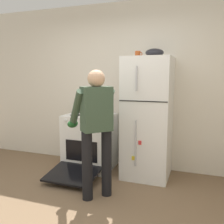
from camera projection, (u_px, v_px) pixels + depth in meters
name	position (u px, v px, depth m)	size (l,w,h in m)	color
kitchen_wall_back	(122.00, 86.00, 4.18)	(6.00, 0.10, 2.70)	silver
refrigerator	(148.00, 118.00, 3.72)	(0.68, 0.72, 1.79)	white
stove_range	(90.00, 142.00, 4.09)	(0.76, 1.21, 0.91)	white
person_cook	(96.00, 123.00, 3.05)	(0.64, 0.67, 1.60)	black
red_pot	(97.00, 111.00, 3.93)	(0.32, 0.22, 0.13)	red
coffee_mug	(138.00, 54.00, 3.69)	(0.11, 0.08, 0.10)	#B24C1E
pepper_mill	(79.00, 107.00, 4.32)	(0.05, 0.05, 0.15)	brown
mixing_bowl	(155.00, 53.00, 3.55)	(0.26, 0.26, 0.12)	black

